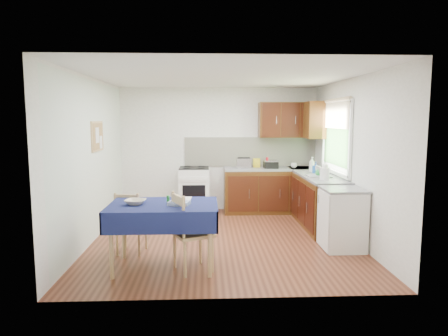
{
  "coord_description": "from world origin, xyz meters",
  "views": [
    {
      "loc": [
        -0.26,
        -6.08,
        1.87
      ],
      "look_at": [
        0.02,
        0.07,
        1.11
      ],
      "focal_mm": 32.0,
      "sensor_mm": 36.0,
      "label": 1
    }
  ],
  "objects_px": {
    "dining_table": "(163,212)",
    "dish_rack": "(319,175)",
    "chair_near": "(189,230)",
    "kettle": "(325,172)",
    "chair_far": "(130,221)",
    "toaster": "(244,163)",
    "sandwich_press": "(271,164)"
  },
  "relations": [
    {
      "from": "sandwich_press",
      "to": "dish_rack",
      "type": "xyz_separation_m",
      "value": [
        0.63,
        -1.21,
        -0.06
      ]
    },
    {
      "from": "chair_far",
      "to": "toaster",
      "type": "distance_m",
      "value": 3.02
    },
    {
      "from": "chair_near",
      "to": "toaster",
      "type": "relative_size",
      "value": 3.43
    },
    {
      "from": "sandwich_press",
      "to": "dish_rack",
      "type": "relative_size",
      "value": 0.7
    },
    {
      "from": "sandwich_press",
      "to": "toaster",
      "type": "bearing_deg",
      "value": 160.78
    },
    {
      "from": "toaster",
      "to": "dining_table",
      "type": "bearing_deg",
      "value": -101.6
    },
    {
      "from": "chair_near",
      "to": "kettle",
      "type": "relative_size",
      "value": 3.76
    },
    {
      "from": "chair_near",
      "to": "dish_rack",
      "type": "distance_m",
      "value": 2.85
    },
    {
      "from": "dining_table",
      "to": "chair_far",
      "type": "xyz_separation_m",
      "value": [
        -0.52,
        0.56,
        -0.25
      ]
    },
    {
      "from": "dining_table",
      "to": "kettle",
      "type": "distance_m",
      "value": 2.83
    },
    {
      "from": "dish_rack",
      "to": "dining_table",
      "type": "bearing_deg",
      "value": -126.92
    },
    {
      "from": "dining_table",
      "to": "dish_rack",
      "type": "bearing_deg",
      "value": 23.35
    },
    {
      "from": "dining_table",
      "to": "chair_far",
      "type": "distance_m",
      "value": 0.81
    },
    {
      "from": "toaster",
      "to": "dish_rack",
      "type": "height_order",
      "value": "toaster"
    },
    {
      "from": "dining_table",
      "to": "dish_rack",
      "type": "relative_size",
      "value": 3.48
    },
    {
      "from": "chair_far",
      "to": "kettle",
      "type": "height_order",
      "value": "kettle"
    },
    {
      "from": "chair_far",
      "to": "dish_rack",
      "type": "height_order",
      "value": "dish_rack"
    },
    {
      "from": "chair_near",
      "to": "sandwich_press",
      "type": "relative_size",
      "value": 3.61
    },
    {
      "from": "sandwich_press",
      "to": "kettle",
      "type": "height_order",
      "value": "kettle"
    },
    {
      "from": "toaster",
      "to": "chair_far",
      "type": "bearing_deg",
      "value": -115.3
    },
    {
      "from": "toaster",
      "to": "kettle",
      "type": "height_order",
      "value": "kettle"
    },
    {
      "from": "dish_rack",
      "to": "kettle",
      "type": "bearing_deg",
      "value": -71.9
    },
    {
      "from": "chair_far",
      "to": "dish_rack",
      "type": "relative_size",
      "value": 2.26
    },
    {
      "from": "toaster",
      "to": "sandwich_press",
      "type": "relative_size",
      "value": 1.05
    },
    {
      "from": "chair_far",
      "to": "chair_near",
      "type": "relative_size",
      "value": 0.89
    },
    {
      "from": "chair_far",
      "to": "dish_rack",
      "type": "distance_m",
      "value": 3.22
    },
    {
      "from": "sandwich_press",
      "to": "kettle",
      "type": "relative_size",
      "value": 1.04
    },
    {
      "from": "kettle",
      "to": "dish_rack",
      "type": "bearing_deg",
      "value": 89.92
    },
    {
      "from": "kettle",
      "to": "dining_table",
      "type": "bearing_deg",
      "value": -150.56
    },
    {
      "from": "sandwich_press",
      "to": "kettle",
      "type": "bearing_deg",
      "value": -85.74
    },
    {
      "from": "dish_rack",
      "to": "sandwich_press",
      "type": "bearing_deg",
      "value": 135.73
    },
    {
      "from": "chair_near",
      "to": "toaster",
      "type": "xyz_separation_m",
      "value": [
        0.96,
        3.07,
        0.48
      ]
    }
  ]
}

